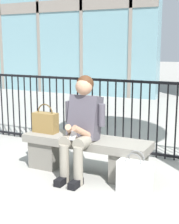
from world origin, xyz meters
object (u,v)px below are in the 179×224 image
seated_person_with_phone (81,124)px  handbag_on_bench (45,122)px  stone_bench (86,152)px  shopping_bag (135,177)px

seated_person_with_phone → handbag_on_bench: (-0.59, 0.12, -0.06)m
stone_bench → handbag_on_bench: (-0.58, -0.01, 0.32)m
stone_bench → shopping_bag: shopping_bag is taller
seated_person_with_phone → handbag_on_bench: 0.60m
stone_bench → shopping_bag: 0.79m
seated_person_with_phone → shopping_bag: 0.88m
seated_person_with_phone → shopping_bag: seated_person_with_phone is taller
seated_person_with_phone → stone_bench: bearing=93.6°
seated_person_with_phone → handbag_on_bench: size_ratio=3.23×
stone_bench → seated_person_with_phone: seated_person_with_phone is taller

